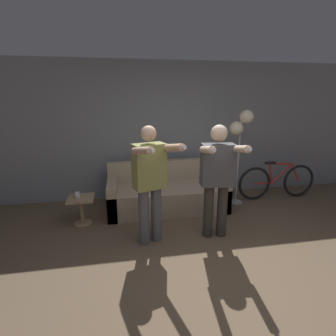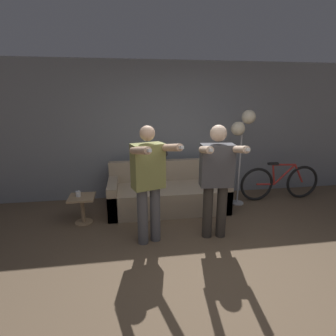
{
  "view_description": "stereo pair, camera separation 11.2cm",
  "coord_description": "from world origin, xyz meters",
  "px_view_note": "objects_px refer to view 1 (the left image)",
  "views": [
    {
      "loc": [
        -1.01,
        -2.39,
        1.96
      ],
      "look_at": [
        -0.32,
        1.38,
        0.9
      ],
      "focal_mm": 28.0,
      "sensor_mm": 36.0,
      "label": 1
    },
    {
      "loc": [
        -0.9,
        -2.41,
        1.96
      ],
      "look_at": [
        -0.32,
        1.38,
        0.9
      ],
      "focal_mm": 28.0,
      "sensor_mm": 36.0,
      "label": 2
    }
  ],
  "objects_px": {
    "cup": "(77,195)",
    "person_right": "(217,174)",
    "bicycle": "(277,181)",
    "cat": "(158,156)",
    "person_left": "(150,179)",
    "side_table": "(82,205)",
    "couch": "(167,194)",
    "floor_lamp": "(241,128)"
  },
  "relations": [
    {
      "from": "couch",
      "to": "cup",
      "type": "height_order",
      "value": "couch"
    },
    {
      "from": "person_right",
      "to": "person_left",
      "type": "bearing_deg",
      "value": -174.64
    },
    {
      "from": "couch",
      "to": "floor_lamp",
      "type": "relative_size",
      "value": 1.19
    },
    {
      "from": "floor_lamp",
      "to": "bicycle",
      "type": "height_order",
      "value": "floor_lamp"
    },
    {
      "from": "person_left",
      "to": "floor_lamp",
      "type": "xyz_separation_m",
      "value": [
        1.75,
        1.11,
        0.49
      ]
    },
    {
      "from": "person_right",
      "to": "cup",
      "type": "xyz_separation_m",
      "value": [
        -1.97,
        0.74,
        -0.44
      ]
    },
    {
      "from": "person_right",
      "to": "bicycle",
      "type": "distance_m",
      "value": 2.17
    },
    {
      "from": "person_left",
      "to": "couch",
      "type": "bearing_deg",
      "value": 51.55
    },
    {
      "from": "couch",
      "to": "cat",
      "type": "xyz_separation_m",
      "value": [
        -0.11,
        0.34,
        0.62
      ]
    },
    {
      "from": "cat",
      "to": "side_table",
      "type": "relative_size",
      "value": 0.95
    },
    {
      "from": "person_left",
      "to": "floor_lamp",
      "type": "distance_m",
      "value": 2.13
    },
    {
      "from": "cat",
      "to": "bicycle",
      "type": "xyz_separation_m",
      "value": [
        2.32,
        -0.26,
        -0.54
      ]
    },
    {
      "from": "side_table",
      "to": "cup",
      "type": "distance_m",
      "value": 0.18
    },
    {
      "from": "cup",
      "to": "bicycle",
      "type": "xyz_separation_m",
      "value": [
        3.68,
        0.45,
        -0.15
      ]
    },
    {
      "from": "person_right",
      "to": "cat",
      "type": "distance_m",
      "value": 1.58
    },
    {
      "from": "bicycle",
      "to": "cat",
      "type": "bearing_deg",
      "value": 173.55
    },
    {
      "from": "cup",
      "to": "couch",
      "type": "bearing_deg",
      "value": 14.21
    },
    {
      "from": "couch",
      "to": "cat",
      "type": "distance_m",
      "value": 0.72
    },
    {
      "from": "floor_lamp",
      "to": "side_table",
      "type": "distance_m",
      "value": 2.99
    },
    {
      "from": "cup",
      "to": "cat",
      "type": "bearing_deg",
      "value": 27.74
    },
    {
      "from": "person_right",
      "to": "bicycle",
      "type": "bearing_deg",
      "value": 40.25
    },
    {
      "from": "person_left",
      "to": "floor_lamp",
      "type": "relative_size",
      "value": 0.93
    },
    {
      "from": "cat",
      "to": "cup",
      "type": "distance_m",
      "value": 1.58
    },
    {
      "from": "person_left",
      "to": "person_right",
      "type": "bearing_deg",
      "value": -17.93
    },
    {
      "from": "couch",
      "to": "floor_lamp",
      "type": "bearing_deg",
      "value": -0.11
    },
    {
      "from": "cat",
      "to": "side_table",
      "type": "xyz_separation_m",
      "value": [
        -1.31,
        -0.72,
        -0.57
      ]
    },
    {
      "from": "floor_lamp",
      "to": "side_table",
      "type": "xyz_separation_m",
      "value": [
        -2.75,
        -0.38,
        -1.1
      ]
    },
    {
      "from": "person_right",
      "to": "side_table",
      "type": "distance_m",
      "value": 2.15
    },
    {
      "from": "cat",
      "to": "person_left",
      "type": "bearing_deg",
      "value": -101.89
    },
    {
      "from": "person_left",
      "to": "side_table",
      "type": "xyz_separation_m",
      "value": [
        -1.0,
        0.74,
        -0.61
      ]
    },
    {
      "from": "bicycle",
      "to": "couch",
      "type": "bearing_deg",
      "value": -177.94
    },
    {
      "from": "person_left",
      "to": "bicycle",
      "type": "xyz_separation_m",
      "value": [
        2.63,
        1.19,
        -0.58
      ]
    },
    {
      "from": "couch",
      "to": "person_right",
      "type": "xyz_separation_m",
      "value": [
        0.5,
        -1.11,
        0.67
      ]
    },
    {
      "from": "cup",
      "to": "bicycle",
      "type": "height_order",
      "value": "bicycle"
    },
    {
      "from": "couch",
      "to": "person_right",
      "type": "bearing_deg",
      "value": -65.73
    },
    {
      "from": "bicycle",
      "to": "floor_lamp",
      "type": "bearing_deg",
      "value": -174.66
    },
    {
      "from": "person_right",
      "to": "floor_lamp",
      "type": "bearing_deg",
      "value": 58.5
    },
    {
      "from": "couch",
      "to": "person_right",
      "type": "relative_size",
      "value": 1.29
    },
    {
      "from": "floor_lamp",
      "to": "couch",
      "type": "bearing_deg",
      "value": 179.89
    },
    {
      "from": "cup",
      "to": "person_right",
      "type": "bearing_deg",
      "value": -20.66
    },
    {
      "from": "floor_lamp",
      "to": "cup",
      "type": "height_order",
      "value": "floor_lamp"
    },
    {
      "from": "person_left",
      "to": "cat",
      "type": "xyz_separation_m",
      "value": [
        0.31,
        1.46,
        -0.04
      ]
    }
  ]
}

